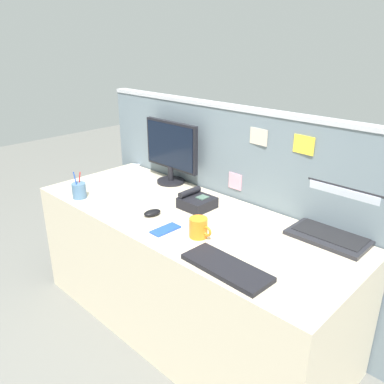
# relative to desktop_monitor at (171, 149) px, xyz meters

# --- Properties ---
(ground_plane) EXTENTS (10.00, 10.00, 0.00)m
(ground_plane) POSITION_rel_desktop_monitor_xyz_m (0.43, -0.30, -0.96)
(ground_plane) COLOR slate
(desk) EXTENTS (1.92, 0.74, 0.73)m
(desk) POSITION_rel_desktop_monitor_xyz_m (0.43, -0.30, -0.59)
(desk) COLOR beige
(desk) RESTS_ON ground_plane
(cubicle_divider) EXTENTS (2.19, 0.08, 1.28)m
(cubicle_divider) POSITION_rel_desktop_monitor_xyz_m (0.43, 0.11, -0.32)
(cubicle_divider) COLOR slate
(cubicle_divider) RESTS_ON ground_plane
(desktop_monitor) EXTENTS (0.44, 0.18, 0.41)m
(desktop_monitor) POSITION_rel_desktop_monitor_xyz_m (0.00, 0.00, 0.00)
(desktop_monitor) COLOR black
(desktop_monitor) RESTS_ON desk
(laptop) EXTENTS (0.37, 0.25, 0.25)m
(laptop) POSITION_rel_desktop_monitor_xyz_m (1.12, 0.04, -0.16)
(laptop) COLOR #232328
(laptop) RESTS_ON desk
(desk_phone) EXTENTS (0.17, 0.17, 0.10)m
(desk_phone) POSITION_rel_desktop_monitor_xyz_m (0.41, -0.19, -0.19)
(desk_phone) COLOR black
(desk_phone) RESTS_ON desk
(keyboard_main) EXTENTS (0.40, 0.17, 0.02)m
(keyboard_main) POSITION_rel_desktop_monitor_xyz_m (0.94, -0.57, -0.21)
(keyboard_main) COLOR black
(keyboard_main) RESTS_ON desk
(computer_mouse_right_hand) EXTENTS (0.08, 0.11, 0.03)m
(computer_mouse_right_hand) POSITION_rel_desktop_monitor_xyz_m (0.31, -0.43, -0.21)
(computer_mouse_right_hand) COLOR black
(computer_mouse_right_hand) RESTS_ON desk
(pen_cup) EXTENTS (0.08, 0.08, 0.17)m
(pen_cup) POSITION_rel_desktop_monitor_xyz_m (-0.20, -0.58, -0.18)
(pen_cup) COLOR #4C7093
(pen_cup) RESTS_ON desk
(cell_phone_blue_case) EXTENTS (0.07, 0.16, 0.01)m
(cell_phone_blue_case) POSITION_rel_desktop_monitor_xyz_m (0.49, -0.50, -0.22)
(cell_phone_blue_case) COLOR blue
(cell_phone_blue_case) RESTS_ON desk
(cell_phone_white_slab) EXTENTS (0.13, 0.16, 0.01)m
(cell_phone_white_slab) POSITION_rel_desktop_monitor_xyz_m (-0.43, 0.01, -0.22)
(cell_phone_white_slab) COLOR silver
(cell_phone_white_slab) RESTS_ON desk
(coffee_mug) EXTENTS (0.13, 0.09, 0.10)m
(coffee_mug) POSITION_rel_desktop_monitor_xyz_m (0.66, -0.43, -0.18)
(coffee_mug) COLOR orange
(coffee_mug) RESTS_ON desk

